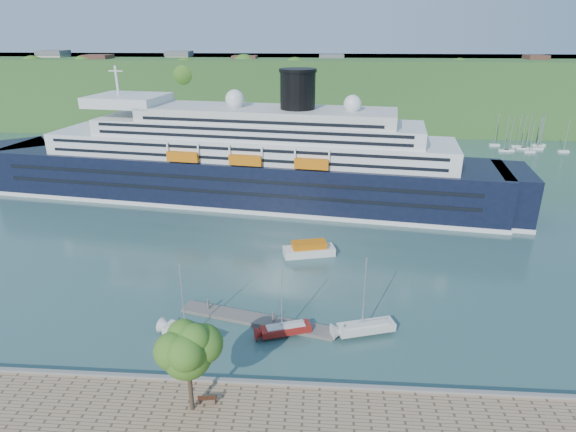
% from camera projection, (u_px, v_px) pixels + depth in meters
% --- Properties ---
extents(ground, '(400.00, 400.00, 0.00)m').
position_uv_depth(ground, '(243.00, 389.00, 48.11)').
color(ground, '#294948').
rests_on(ground, ground).
extents(far_hillside, '(400.00, 50.00, 24.00)m').
position_uv_depth(far_hillside, '(303.00, 91.00, 178.43)').
color(far_hillside, '#2F5C25').
rests_on(far_hillside, ground).
extents(quay_coping, '(220.00, 0.50, 0.30)m').
position_uv_depth(quay_coping, '(242.00, 381.00, 47.51)').
color(quay_coping, slate).
rests_on(quay_coping, promenade).
extents(cruise_ship, '(120.41, 33.75, 26.76)m').
position_uv_depth(cruise_ship, '(236.00, 136.00, 96.91)').
color(cruise_ship, black).
rests_on(cruise_ship, ground).
extents(park_bench, '(1.84, 0.91, 1.14)m').
position_uv_depth(park_bench, '(207.00, 398.00, 44.82)').
color(park_bench, '#412212').
rests_on(park_bench, promenade).
extents(promenade_tree, '(5.99, 5.99, 9.92)m').
position_uv_depth(promenade_tree, '(188.00, 365.00, 42.49)').
color(promenade_tree, '#315F19').
rests_on(promenade_tree, promenade).
extents(floating_pontoon, '(19.74, 7.21, 0.44)m').
position_uv_depth(floating_pontoon, '(257.00, 319.00, 59.23)').
color(floating_pontoon, slate).
rests_on(floating_pontoon, ground).
extents(sailboat_white_near, '(7.42, 4.45, 9.27)m').
position_uv_depth(sailboat_white_near, '(187.00, 306.00, 53.94)').
color(sailboat_white_near, silver).
rests_on(sailboat_white_near, ground).
extents(sailboat_red, '(6.75, 3.83, 8.41)m').
position_uv_depth(sailboat_red, '(286.00, 304.00, 55.02)').
color(sailboat_red, maroon).
rests_on(sailboat_red, ground).
extents(sailboat_white_far, '(7.74, 4.19, 9.64)m').
position_uv_depth(sailboat_white_far, '(368.00, 299.00, 55.00)').
color(sailboat_white_far, silver).
rests_on(sailboat_white_far, ground).
extents(tender_launch, '(8.61, 4.71, 2.26)m').
position_uv_depth(tender_launch, '(309.00, 248.00, 76.20)').
color(tender_launch, orange).
rests_on(tender_launch, ground).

